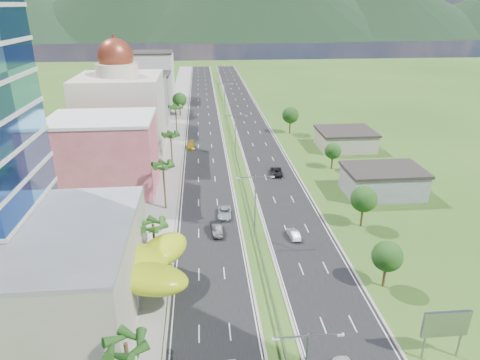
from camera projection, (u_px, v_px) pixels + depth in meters
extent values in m
plane|color=#2D5119|center=(263.00, 271.00, 62.29)|extent=(500.00, 500.00, 0.00)
cube|color=black|center=(204.00, 119.00, 144.46)|extent=(11.00, 260.00, 0.04)
cube|color=black|center=(248.00, 118.00, 145.72)|extent=(11.00, 260.00, 0.04)
cube|color=gray|center=(175.00, 119.00, 143.64)|extent=(7.00, 260.00, 0.12)
cube|color=gray|center=(229.00, 131.00, 128.30)|extent=(0.08, 216.00, 0.28)
cube|color=gray|center=(216.00, 78.00, 222.25)|extent=(0.10, 0.12, 0.70)
cube|color=gray|center=(291.00, 337.00, 35.03)|extent=(2.88, 0.12, 0.12)
cube|color=gray|center=(325.00, 335.00, 35.28)|extent=(2.88, 0.12, 0.12)
cube|color=silver|center=(276.00, 339.00, 34.97)|extent=(0.60, 0.25, 0.18)
cube|color=silver|center=(341.00, 335.00, 35.42)|extent=(0.60, 0.25, 0.18)
cylinder|color=gray|center=(255.00, 207.00, 69.39)|extent=(0.20, 0.20, 11.00)
cube|color=gray|center=(246.00, 177.00, 67.24)|extent=(2.88, 0.12, 0.12)
cube|color=gray|center=(265.00, 177.00, 67.48)|extent=(2.88, 0.12, 0.12)
cube|color=silver|center=(238.00, 178.00, 67.17)|extent=(0.60, 0.25, 0.18)
cube|color=silver|center=(273.00, 177.00, 67.63)|extent=(0.60, 0.25, 0.18)
cylinder|color=gray|center=(235.00, 136.00, 106.19)|extent=(0.20, 0.20, 11.00)
cube|color=gray|center=(229.00, 116.00, 104.04)|extent=(2.88, 0.12, 0.12)
cube|color=gray|center=(241.00, 115.00, 104.28)|extent=(2.88, 0.12, 0.12)
cube|color=silver|center=(224.00, 116.00, 103.97)|extent=(0.60, 0.25, 0.18)
cube|color=silver|center=(246.00, 116.00, 104.43)|extent=(0.60, 0.25, 0.18)
cylinder|color=gray|center=(225.00, 99.00, 147.59)|extent=(0.20, 0.20, 11.00)
cube|color=gray|center=(220.00, 84.00, 145.44)|extent=(2.88, 0.12, 0.12)
cube|color=gray|center=(229.00, 84.00, 145.69)|extent=(2.88, 0.12, 0.12)
cube|color=silver|center=(217.00, 84.00, 145.37)|extent=(0.60, 0.25, 0.18)
cube|color=silver|center=(232.00, 84.00, 145.83)|extent=(0.60, 0.25, 0.18)
cylinder|color=gray|center=(219.00, 78.00, 189.00)|extent=(0.20, 0.20, 11.00)
cube|color=gray|center=(215.00, 66.00, 186.85)|extent=(2.88, 0.12, 0.12)
cube|color=gray|center=(222.00, 66.00, 187.09)|extent=(2.88, 0.12, 0.12)
cube|color=silver|center=(212.00, 66.00, 186.78)|extent=(0.60, 0.25, 0.18)
cube|color=silver|center=(225.00, 66.00, 187.24)|extent=(0.60, 0.25, 0.18)
cube|color=#A39B86|center=(10.00, 275.00, 51.97)|extent=(30.00, 24.00, 11.00)
cylinder|color=gray|center=(89.00, 277.00, 57.67)|extent=(0.50, 0.50, 4.00)
cylinder|color=gray|center=(137.00, 297.00, 53.65)|extent=(0.50, 0.50, 4.00)
cylinder|color=gray|center=(100.00, 315.00, 50.56)|extent=(0.50, 0.50, 4.00)
cylinder|color=gray|center=(157.00, 273.00, 58.42)|extent=(0.50, 0.50, 4.00)
cube|color=#C3505A|center=(105.00, 156.00, 86.51)|extent=(20.00, 15.00, 15.00)
cube|color=beige|center=(122.00, 116.00, 106.71)|extent=(20.00, 20.00, 20.00)
cylinder|color=beige|center=(117.00, 69.00, 102.31)|extent=(10.00, 10.00, 3.00)
sphere|color=maroon|center=(115.00, 56.00, 101.17)|extent=(8.40, 8.40, 8.40)
cube|color=gray|center=(139.00, 103.00, 130.56)|extent=(16.00, 15.00, 16.00)
cube|color=#A39B86|center=(148.00, 94.00, 151.38)|extent=(16.00, 15.00, 13.00)
cube|color=silver|center=(153.00, 76.00, 171.59)|extent=(16.00, 15.00, 18.00)
cylinder|color=gray|center=(423.00, 347.00, 46.38)|extent=(0.24, 0.24, 3.20)
cylinder|color=gray|center=(458.00, 345.00, 46.71)|extent=(0.24, 0.24, 3.20)
cube|color=#D85919|center=(446.00, 324.00, 45.40)|extent=(5.20, 0.35, 3.20)
cube|color=gray|center=(383.00, 182.00, 86.69)|extent=(15.00, 10.00, 5.00)
cube|color=#A39B86|center=(345.00, 140.00, 114.58)|extent=(14.00, 12.00, 4.40)
cylinder|color=#47301C|center=(155.00, 247.00, 61.39)|extent=(0.36, 0.36, 7.50)
cylinder|color=#47301C|center=(164.00, 187.00, 79.51)|extent=(0.36, 0.36, 9.00)
cylinder|color=#47301C|center=(172.00, 150.00, 100.86)|extent=(0.36, 0.36, 8.00)
cylinder|color=#47301C|center=(176.00, 122.00, 123.71)|extent=(0.36, 0.36, 8.80)
cylinder|color=#47301C|center=(180.00, 109.00, 147.46)|extent=(0.40, 0.40, 4.90)
sphere|color=#234F18|center=(180.00, 100.00, 146.25)|extent=(4.90, 4.90, 4.90)
cylinder|color=#47301C|center=(385.00, 273.00, 58.23)|extent=(0.40, 0.40, 4.20)
sphere|color=#234F18|center=(387.00, 256.00, 57.20)|extent=(4.20, 4.20, 4.20)
cylinder|color=#47301C|center=(362.00, 214.00, 74.06)|extent=(0.40, 0.40, 4.55)
sphere|color=#234F18|center=(364.00, 199.00, 72.94)|extent=(4.55, 4.55, 4.55)
cylinder|color=#47301C|center=(332.00, 161.00, 100.21)|extent=(0.40, 0.40, 3.85)
sphere|color=#234F18|center=(333.00, 151.00, 99.26)|extent=(3.85, 3.85, 3.85)
cylinder|color=#47301C|center=(290.00, 125.00, 127.27)|extent=(0.40, 0.40, 4.90)
sphere|color=#234F18|center=(290.00, 115.00, 126.07)|extent=(4.90, 4.90, 4.90)
imported|color=black|center=(216.00, 229.00, 72.14)|extent=(2.20, 5.14, 1.65)
imported|color=#AAAEB2|center=(225.00, 212.00, 78.08)|extent=(2.68, 5.29, 1.43)
imported|color=gold|center=(191.00, 145.00, 115.08)|extent=(2.12, 5.01, 1.44)
imported|color=#A9ACB1|center=(294.00, 234.00, 70.92)|extent=(1.80, 4.16, 1.33)
imported|color=black|center=(276.00, 171.00, 97.10)|extent=(3.16, 5.82, 1.55)
imported|color=black|center=(172.00, 352.00, 47.00)|extent=(0.86, 1.91, 1.18)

